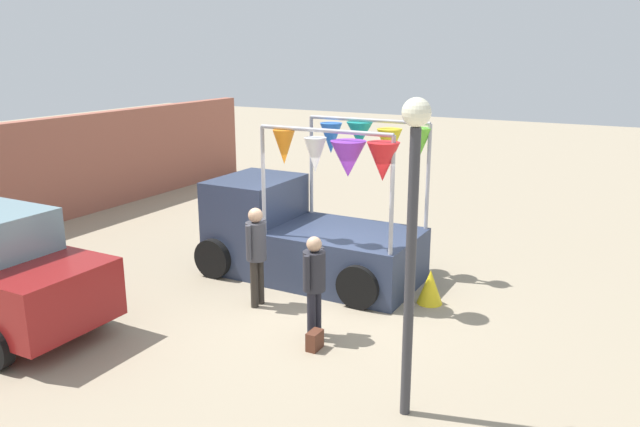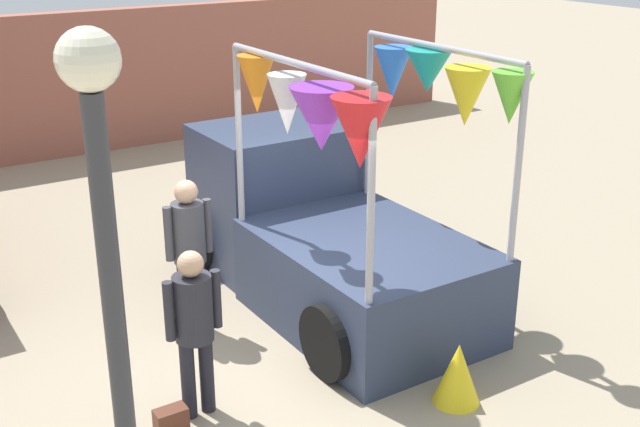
{
  "view_description": "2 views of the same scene",
  "coord_description": "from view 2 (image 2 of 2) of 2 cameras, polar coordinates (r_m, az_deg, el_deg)",
  "views": [
    {
      "loc": [
        -8.69,
        -4.72,
        4.26
      ],
      "look_at": [
        0.67,
        0.35,
        1.42
      ],
      "focal_mm": 35.0,
      "sensor_mm": 36.0,
      "label": 1
    },
    {
      "loc": [
        -3.5,
        -6.29,
        4.26
      ],
      "look_at": [
        0.62,
        0.13,
        1.38
      ],
      "focal_mm": 45.0,
      "sensor_mm": 36.0,
      "label": 2
    }
  ],
  "objects": [
    {
      "name": "brick_boundary_wall",
      "position": [
        15.41,
        -19.08,
        8.46
      ],
      "size": [
        18.0,
        0.36,
        2.6
      ],
      "primitive_type": "cube",
      "color": "#9E5947",
      "rests_on": "ground"
    },
    {
      "name": "handbag",
      "position": [
        7.24,
        -10.53,
        -14.44
      ],
      "size": [
        0.28,
        0.16,
        0.28
      ],
      "primitive_type": "cube",
      "color": "#592D1E",
      "rests_on": "ground"
    },
    {
      "name": "folded_kite_bundle_sunflower",
      "position": [
        7.59,
        9.77,
        -11.13
      ],
      "size": [
        0.6,
        0.6,
        0.6
      ],
      "primitive_type": "cone",
      "rotation": [
        0.0,
        0.0,
        1.04
      ],
      "color": "yellow",
      "rests_on": "ground"
    },
    {
      "name": "person_vendor",
      "position": [
        8.46,
        -9.29,
        -2.01
      ],
      "size": [
        0.53,
        0.34,
        1.72
      ],
      "color": "#2D2823",
      "rests_on": "ground"
    },
    {
      "name": "person_customer",
      "position": [
        7.08,
        -8.96,
        -7.42
      ],
      "size": [
        0.53,
        0.34,
        1.59
      ],
      "color": "black",
      "rests_on": "ground"
    },
    {
      "name": "street_lamp",
      "position": [
        4.39,
        -14.71,
        -4.19
      ],
      "size": [
        0.32,
        0.32,
        3.76
      ],
      "color": "#333338",
      "rests_on": "ground"
    },
    {
      "name": "vendor_truck",
      "position": [
        9.32,
        -0.14,
        -0.39
      ],
      "size": [
        2.47,
        4.06,
        2.98
      ],
      "color": "#2D3851",
      "rests_on": "ground"
    },
    {
      "name": "ground_plane",
      "position": [
        8.36,
        -3.1,
        -9.99
      ],
      "size": [
        60.0,
        60.0,
        0.0
      ],
      "primitive_type": "plane",
      "color": "gray"
    }
  ]
}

